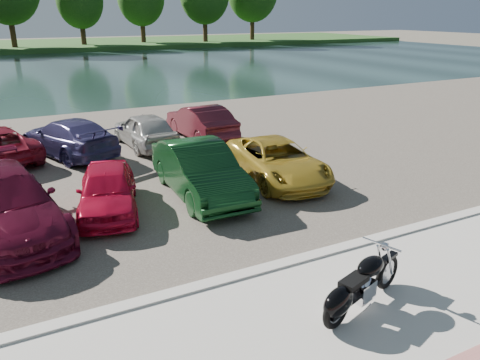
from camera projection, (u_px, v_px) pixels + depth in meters
The scene contains 14 objects.
ground at pixel (389, 306), 8.39m from camera, with size 200.00×200.00×0.00m, color #595447.
promenade at pixel (434, 336), 7.54m from camera, with size 60.00×6.00×0.10m, color beige.
kerb at pixel (322, 254), 10.04m from camera, with size 60.00×0.30×0.14m, color beige.
parking_lot at pixel (178, 152), 17.60m from camera, with size 60.00×18.00×0.04m, color #443E37.
river at pixel (67, 71), 41.89m from camera, with size 120.00×40.00×0.00m, color #1B312B.
far_bank at pixel (35, 45), 68.59m from camera, with size 120.00×24.00×0.60m, color #254A1A.
motorcycle at pixel (357, 288), 7.94m from camera, with size 2.26×1.03×1.05m.
car_3 at pixel (3, 204), 10.81m from camera, with size 2.12×5.21×1.51m, color #500B20.
car_4 at pixel (107, 189), 12.09m from camera, with size 1.45×3.60×1.23m, color #BB0C2D.
car_5 at pixel (200, 170), 13.13m from camera, with size 1.58×4.53×1.49m, color #0E3516.
car_6 at pixel (277, 160), 14.42m from camera, with size 2.05×4.46×1.24m, color #B39329.
car_11 at pixel (69, 137), 16.90m from camera, with size 1.87×4.61×1.34m, color navy.
car_12 at pixel (145, 130), 17.96m from camera, with size 1.57×3.90×1.33m, color #A3A39F.
car_13 at pixel (201, 122), 19.17m from camera, with size 1.46×4.19×1.38m, color #51151F.
Camera 1 is at (-5.63, -5.12, 4.99)m, focal length 35.00 mm.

